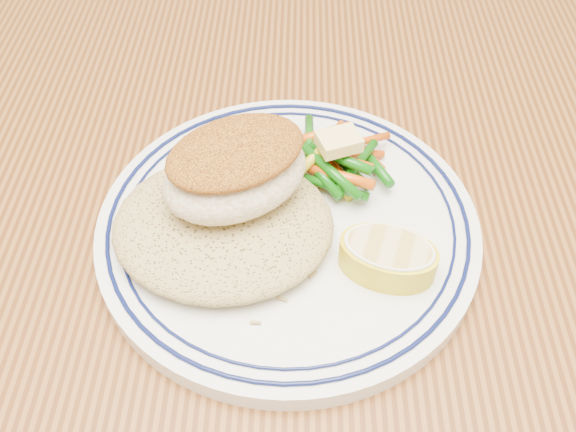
{
  "coord_description": "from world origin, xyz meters",
  "views": [
    {
      "loc": [
        -0.01,
        -0.34,
        1.11
      ],
      "look_at": [
        -0.02,
        -0.04,
        0.77
      ],
      "focal_mm": 40.0,
      "sensor_mm": 36.0,
      "label": 1
    }
  ],
  "objects_px": {
    "dining_table": "(312,273)",
    "plate": "(288,226)",
    "lemon_wedge": "(388,256)",
    "rice_pilaf": "(223,221)",
    "vegetable_pile": "(333,162)",
    "fish_fillet": "(236,169)"
  },
  "relations": [
    {
      "from": "dining_table",
      "to": "vegetable_pile",
      "type": "xyz_separation_m",
      "value": [
        0.01,
        0.01,
        0.13
      ]
    },
    {
      "from": "dining_table",
      "to": "lemon_wedge",
      "type": "distance_m",
      "value": 0.15
    },
    {
      "from": "plate",
      "to": "rice_pilaf",
      "type": "height_order",
      "value": "rice_pilaf"
    },
    {
      "from": "fish_fillet",
      "to": "vegetable_pile",
      "type": "distance_m",
      "value": 0.09
    },
    {
      "from": "dining_table",
      "to": "plate",
      "type": "bearing_deg",
      "value": -119.69
    },
    {
      "from": "fish_fillet",
      "to": "lemon_wedge",
      "type": "bearing_deg",
      "value": -23.46
    },
    {
      "from": "lemon_wedge",
      "to": "vegetable_pile",
      "type": "bearing_deg",
      "value": 110.56
    },
    {
      "from": "rice_pilaf",
      "to": "vegetable_pile",
      "type": "xyz_separation_m",
      "value": [
        0.08,
        0.06,
        -0.0
      ]
    },
    {
      "from": "fish_fillet",
      "to": "lemon_wedge",
      "type": "xyz_separation_m",
      "value": [
        0.1,
        -0.04,
        -0.03
      ]
    },
    {
      "from": "dining_table",
      "to": "plate",
      "type": "relative_size",
      "value": 5.48
    },
    {
      "from": "fish_fillet",
      "to": "vegetable_pile",
      "type": "height_order",
      "value": "fish_fillet"
    },
    {
      "from": "dining_table",
      "to": "vegetable_pile",
      "type": "relative_size",
      "value": 15.62
    },
    {
      "from": "lemon_wedge",
      "to": "dining_table",
      "type": "bearing_deg",
      "value": 120.29
    },
    {
      "from": "fish_fillet",
      "to": "lemon_wedge",
      "type": "height_order",
      "value": "fish_fillet"
    },
    {
      "from": "dining_table",
      "to": "lemon_wedge",
      "type": "relative_size",
      "value": 20.11
    },
    {
      "from": "plate",
      "to": "fish_fillet",
      "type": "distance_m",
      "value": 0.06
    },
    {
      "from": "rice_pilaf",
      "to": "vegetable_pile",
      "type": "bearing_deg",
      "value": 38.38
    },
    {
      "from": "plate",
      "to": "lemon_wedge",
      "type": "xyz_separation_m",
      "value": [
        0.07,
        -0.04,
        0.02
      ]
    },
    {
      "from": "vegetable_pile",
      "to": "rice_pilaf",
      "type": "bearing_deg",
      "value": -141.62
    },
    {
      "from": "dining_table",
      "to": "fish_fillet",
      "type": "distance_m",
      "value": 0.17
    },
    {
      "from": "dining_table",
      "to": "rice_pilaf",
      "type": "bearing_deg",
      "value": -142.15
    },
    {
      "from": "dining_table",
      "to": "plate",
      "type": "height_order",
      "value": "plate"
    }
  ]
}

